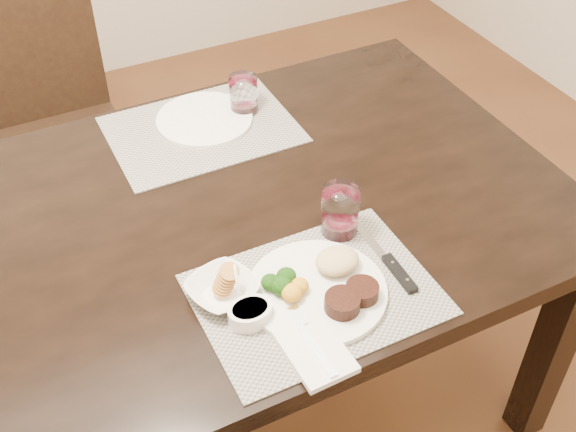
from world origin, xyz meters
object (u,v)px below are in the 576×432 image
steak_knife (392,264)px  far_plate (204,119)px  chair_far (52,117)px  wine_glass_near (340,213)px  cracker_bowl (222,289)px  dinner_plate (324,287)px

steak_knife → far_plate: steak_knife is taller
chair_far → wine_glass_near: bearing=-69.1°
cracker_bowl → wine_glass_near: (0.30, 0.06, 0.03)m
chair_far → wine_glass_near: (0.42, -1.10, 0.30)m
steak_knife → far_plate: (-0.15, 0.66, 0.00)m
dinner_plate → far_plate: (0.01, 0.66, -0.01)m
steak_knife → wine_glass_near: bearing=108.1°
dinner_plate → chair_far: bearing=112.6°
dinner_plate → wine_glass_near: size_ratio=2.50×
wine_glass_near → cracker_bowl: bearing=-168.3°
steak_knife → cracker_bowl: cracker_bowl is taller
dinner_plate → wine_glass_near: 0.19m
chair_far → steak_knife: 1.35m
chair_far → far_plate: size_ratio=3.65×
chair_far → steak_knife: chair_far is taller
steak_knife → far_plate: size_ratio=1.02×
chair_far → cracker_bowl: 1.20m
chair_far → cracker_bowl: (0.12, -1.17, 0.27)m
cracker_bowl → steak_knife: bearing=-13.5°
dinner_plate → wine_glass_near: bearing=59.7°
dinner_plate → steak_knife: dinner_plate is taller
chair_far → dinner_plate: size_ratio=3.25×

